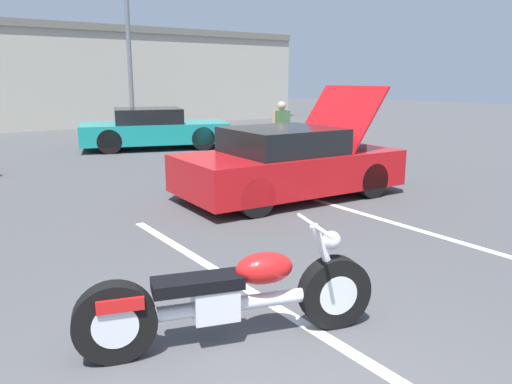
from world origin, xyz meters
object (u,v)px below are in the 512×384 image
object	(u,v)px
show_car_hood_open	(290,163)
spectator_by_show_car	(281,129)
motorcycle	(231,298)
parked_car_right_row	(153,129)
light_pole	(130,28)

from	to	relation	value
show_car_hood_open	spectator_by_show_car	distance (m)	3.14
motorcycle	spectator_by_show_car	xyz separation A→B (m)	(5.39, 6.35, 0.55)
motorcycle	parked_car_right_row	xyz separation A→B (m)	(4.22, 11.29, 0.21)
spectator_by_show_car	light_pole	bearing A→B (deg)	88.67
show_car_hood_open	spectator_by_show_car	size ratio (longest dim) A/B	2.57
motorcycle	spectator_by_show_car	distance (m)	8.35
motorcycle	show_car_hood_open	world-z (taller)	show_car_hood_open
motorcycle	parked_car_right_row	size ratio (longest dim) A/B	0.51
light_pole	show_car_hood_open	bearing A→B (deg)	-99.06
motorcycle	spectator_by_show_car	bearing A→B (deg)	66.92
show_car_hood_open	spectator_by_show_car	xyz separation A→B (m)	(1.78, 2.56, 0.32)
motorcycle	spectator_by_show_car	size ratio (longest dim) A/B	1.51
parked_car_right_row	motorcycle	bearing A→B (deg)	-92.07
motorcycle	show_car_hood_open	size ratio (longest dim) A/B	0.59
light_pole	parked_car_right_row	size ratio (longest dim) A/B	1.55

